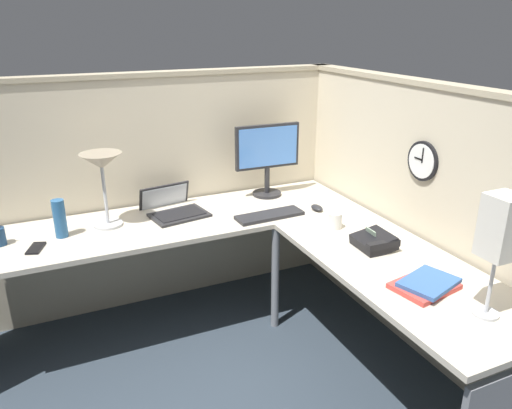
{
  "coord_description": "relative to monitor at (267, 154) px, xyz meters",
  "views": [
    {
      "loc": [
        -1.1,
        -2.3,
        1.89
      ],
      "look_at": [
        -0.01,
        0.08,
        0.9
      ],
      "focal_mm": 34.64,
      "sensor_mm": 36.0,
      "label": 1
    }
  ],
  "objects": [
    {
      "name": "ground_plane",
      "position": [
        -0.33,
        -0.64,
        -1.02
      ],
      "size": [
        6.8,
        6.8,
        0.0
      ],
      "primitive_type": "plane",
      "color": "#2D3842"
    },
    {
      "name": "office_phone",
      "position": [
        0.15,
        -1.02,
        -0.26
      ],
      "size": [
        0.2,
        0.21,
        0.11
      ],
      "color": "black",
      "rests_on": "desk"
    },
    {
      "name": "cubicle_wall_back",
      "position": [
        -0.69,
        0.23,
        -0.23
      ],
      "size": [
        2.57,
        0.12,
        1.58
      ],
      "color": "beige",
      "rests_on": "ground"
    },
    {
      "name": "cell_phone",
      "position": [
        -1.51,
        -0.27,
        -0.29
      ],
      "size": [
        0.11,
        0.16,
        0.01
      ],
      "primitive_type": "cube",
      "rotation": [
        0.0,
        0.0,
        -0.34
      ],
      "color": "black",
      "rests_on": "desk"
    },
    {
      "name": "cubicle_wall_right",
      "position": [
        0.54,
        -0.9,
        -0.23
      ],
      "size": [
        0.12,
        2.37,
        1.58
      ],
      "color": "beige",
      "rests_on": "ground"
    },
    {
      "name": "computer_mouse",
      "position": [
        0.16,
        -0.4,
        -0.28
      ],
      "size": [
        0.06,
        0.1,
        0.03
      ],
      "primitive_type": "ellipsoid",
      "color": "#232326",
      "rests_on": "desk"
    },
    {
      "name": "desk_lamp_paper",
      "position": [
        0.18,
        -1.73,
        0.09
      ],
      "size": [
        0.13,
        0.13,
        0.53
      ],
      "color": "#B7BABF",
      "rests_on": "desk"
    },
    {
      "name": "thermos_flask",
      "position": [
        -1.37,
        -0.16,
        -0.18
      ],
      "size": [
        0.07,
        0.07,
        0.22
      ],
      "primitive_type": "cylinder",
      "color": "#26598C",
      "rests_on": "desk"
    },
    {
      "name": "laptop",
      "position": [
        -0.69,
        -0.04,
        -0.27
      ],
      "size": [
        0.4,
        0.43,
        0.22
      ],
      "color": "#232326",
      "rests_on": "desk"
    },
    {
      "name": "monitor",
      "position": [
        0.0,
        0.0,
        0.0
      ],
      "size": [
        0.46,
        0.2,
        0.5
      ],
      "color": "#232326",
      "rests_on": "desk"
    },
    {
      "name": "desk",
      "position": [
        -0.47,
        -0.69,
        -0.39
      ],
      "size": [
        2.35,
        2.15,
        0.73
      ],
      "color": "beige",
      "rests_on": "ground"
    },
    {
      "name": "keyboard",
      "position": [
        -0.16,
        -0.38,
        -0.28
      ],
      "size": [
        0.44,
        0.16,
        0.02
      ],
      "primitive_type": "cube",
      "rotation": [
        0.0,
        0.0,
        0.04
      ],
      "color": "#232326",
      "rests_on": "desk"
    },
    {
      "name": "coffee_mug",
      "position": [
        0.11,
        -0.7,
        -0.25
      ],
      "size": [
        0.08,
        0.08,
        0.1
      ],
      "primitive_type": "cylinder",
      "color": "silver",
      "rests_on": "desk"
    },
    {
      "name": "desk_lamp_dome",
      "position": [
        -1.1,
        -0.1,
        0.07
      ],
      "size": [
        0.24,
        0.24,
        0.44
      ],
      "color": "#B7BABF",
      "rests_on": "desk"
    },
    {
      "name": "wall_clock",
      "position": [
        0.49,
        -0.95,
        0.14
      ],
      "size": [
        0.04,
        0.22,
        0.22
      ],
      "color": "black"
    },
    {
      "name": "book_stack",
      "position": [
        0.1,
        -1.46,
        -0.27
      ],
      "size": [
        0.32,
        0.27,
        0.04
      ],
      "color": "#BF3F38",
      "rests_on": "desk"
    }
  ]
}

